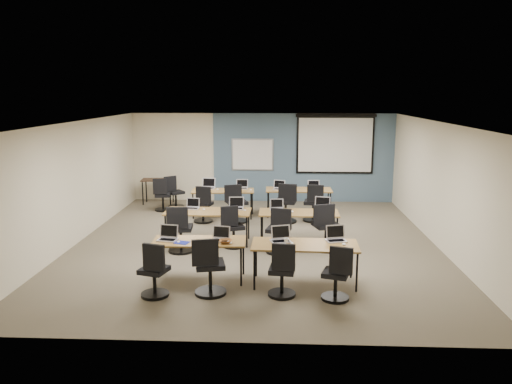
{
  "coord_description": "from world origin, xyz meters",
  "views": [
    {
      "loc": [
        0.51,
        -10.71,
        3.34
      ],
      "look_at": [
        -0.0,
        0.4,
        1.1
      ],
      "focal_mm": 35.0,
      "sensor_mm": 36.0,
      "label": 1
    }
  ],
  "objects_px": {
    "training_table_mid_left": "(208,213)",
    "training_table_back_left": "(223,192)",
    "laptop_9": "(242,186)",
    "utility_table": "(158,182)",
    "task_chair_2": "(282,274)",
    "task_chair_10": "(286,206)",
    "laptop_2": "(281,237)",
    "laptop_1": "(221,237)",
    "projector_screen": "(335,141)",
    "task_chair_4": "(180,233)",
    "laptop_5": "(236,206)",
    "task_chair_5": "(233,230)",
    "training_table_front_left": "(199,243)",
    "laptop_4": "(193,206)",
    "task_chair_11": "(314,206)",
    "task_chair_7": "(325,231)",
    "task_chair_1": "(209,271)",
    "task_chair_3": "(337,278)",
    "laptop_3": "(336,237)",
    "laptop_8": "(208,186)",
    "laptop_6": "(277,207)",
    "laptop_0": "(168,236)",
    "laptop_10": "(279,187)",
    "training_table_front_right": "(305,246)",
    "training_table_mid_right": "(299,214)",
    "task_chair_0": "(154,275)",
    "laptop_11": "(314,187)",
    "task_chair_6": "(279,234)",
    "laptop_7": "(323,206)",
    "training_table_back_right": "(299,191)",
    "task_chair_9": "(236,206)"
  },
  "relations": [
    {
      "from": "projector_screen",
      "to": "task_chair_4",
      "type": "height_order",
      "value": "projector_screen"
    },
    {
      "from": "laptop_0",
      "to": "task_chair_10",
      "type": "xyz_separation_m",
      "value": [
        2.17,
        4.04,
        -0.35
      ]
    },
    {
      "from": "laptop_2",
      "to": "laptop_5",
      "type": "distance_m",
      "value": 2.66
    },
    {
      "from": "laptop_1",
      "to": "task_chair_2",
      "type": "xyz_separation_m",
      "value": [
        1.1,
        -0.75,
        -0.4
      ]
    },
    {
      "from": "laptop_2",
      "to": "task_chair_3",
      "type": "distance_m",
      "value": 1.33
    },
    {
      "from": "laptop_7",
      "to": "laptop_6",
      "type": "bearing_deg",
      "value": -160.8
    },
    {
      "from": "training_table_mid_right",
      "to": "laptop_0",
      "type": "relative_size",
      "value": 5.18
    },
    {
      "from": "task_chair_1",
      "to": "task_chair_3",
      "type": "bearing_deg",
      "value": -15.66
    },
    {
      "from": "task_chair_4",
      "to": "laptop_8",
      "type": "height_order",
      "value": "task_chair_4"
    },
    {
      "from": "laptop_1",
      "to": "laptop_7",
      "type": "bearing_deg",
      "value": 63.05
    },
    {
      "from": "training_table_mid_right",
      "to": "laptop_10",
      "type": "xyz_separation_m",
      "value": [
        -0.43,
        2.59,
        0.11
      ]
    },
    {
      "from": "laptop_5",
      "to": "task_chair_5",
      "type": "xyz_separation_m",
      "value": [
        -0.03,
        -0.6,
        -0.4
      ]
    },
    {
      "from": "laptop_0",
      "to": "laptop_9",
      "type": "xyz_separation_m",
      "value": [
        0.97,
        4.88,
        -0.0
      ]
    },
    {
      "from": "laptop_3",
      "to": "laptop_8",
      "type": "bearing_deg",
      "value": 108.6
    },
    {
      "from": "training_table_back_right",
      "to": "laptop_9",
      "type": "bearing_deg",
      "value": 177.88
    },
    {
      "from": "training_table_front_left",
      "to": "training_table_back_left",
      "type": "relative_size",
      "value": 0.99
    },
    {
      "from": "task_chair_7",
      "to": "task_chair_10",
      "type": "distance_m",
      "value": 2.42
    },
    {
      "from": "laptop_7",
      "to": "task_chair_11",
      "type": "relative_size",
      "value": 0.35
    },
    {
      "from": "laptop_6",
      "to": "projector_screen",
      "type": "bearing_deg",
      "value": 60.0
    },
    {
      "from": "training_table_back_left",
      "to": "laptop_4",
      "type": "relative_size",
      "value": 5.58
    },
    {
      "from": "training_table_front_left",
      "to": "task_chair_6",
      "type": "xyz_separation_m",
      "value": [
        1.43,
        1.54,
        -0.26
      ]
    },
    {
      "from": "training_table_mid_right",
      "to": "laptop_1",
      "type": "distance_m",
      "value": 2.66
    },
    {
      "from": "training_table_mid_left",
      "to": "task_chair_1",
      "type": "bearing_deg",
      "value": -80.84
    },
    {
      "from": "task_chair_3",
      "to": "laptop_9",
      "type": "distance_m",
      "value": 6.08
    },
    {
      "from": "laptop_4",
      "to": "task_chair_3",
      "type": "bearing_deg",
      "value": -42.74
    },
    {
      "from": "training_table_front_left",
      "to": "training_table_mid_left",
      "type": "relative_size",
      "value": 0.87
    },
    {
      "from": "task_chair_10",
      "to": "training_table_front_left",
      "type": "bearing_deg",
      "value": -101.88
    },
    {
      "from": "training_table_mid_left",
      "to": "laptop_5",
      "type": "bearing_deg",
      "value": 23.2
    },
    {
      "from": "laptop_2",
      "to": "laptop_9",
      "type": "bearing_deg",
      "value": 85.07
    },
    {
      "from": "training_table_front_left",
      "to": "laptop_8",
      "type": "bearing_deg",
      "value": 93.72
    },
    {
      "from": "task_chair_2",
      "to": "task_chair_10",
      "type": "xyz_separation_m",
      "value": [
        0.12,
        4.79,
        0.05
      ]
    },
    {
      "from": "training_table_front_left",
      "to": "task_chair_1",
      "type": "height_order",
      "value": "task_chair_1"
    },
    {
      "from": "task_chair_0",
      "to": "laptop_11",
      "type": "xyz_separation_m",
      "value": [
        2.98,
        5.66,
        0.4
      ]
    },
    {
      "from": "task_chair_7",
      "to": "laptop_11",
      "type": "xyz_separation_m",
      "value": [
        -0.05,
        3.04,
        0.36
      ]
    },
    {
      "from": "training_table_back_right",
      "to": "task_chair_9",
      "type": "height_order",
      "value": "task_chair_9"
    },
    {
      "from": "laptop_8",
      "to": "training_table_mid_right",
      "type": "bearing_deg",
      "value": -41.62
    },
    {
      "from": "task_chair_10",
      "to": "utility_table",
      "type": "bearing_deg",
      "value": 161.39
    },
    {
      "from": "projector_screen",
      "to": "laptop_6",
      "type": "relative_size",
      "value": 8.05
    },
    {
      "from": "laptop_4",
      "to": "task_chair_11",
      "type": "xyz_separation_m",
      "value": [
        2.87,
        1.75,
        -0.37
      ]
    },
    {
      "from": "training_table_mid_left",
      "to": "task_chair_3",
      "type": "height_order",
      "value": "task_chair_3"
    },
    {
      "from": "laptop_9",
      "to": "utility_table",
      "type": "relative_size",
      "value": 0.34
    },
    {
      "from": "training_table_mid_left",
      "to": "task_chair_3",
      "type": "distance_m",
      "value": 4.0
    },
    {
      "from": "laptop_2",
      "to": "task_chair_10",
      "type": "relative_size",
      "value": 0.33
    },
    {
      "from": "task_chair_2",
      "to": "laptop_6",
      "type": "height_order",
      "value": "laptop_6"
    },
    {
      "from": "laptop_0",
      "to": "laptop_10",
      "type": "xyz_separation_m",
      "value": [
        2.0,
        4.8,
        -0.0
      ]
    },
    {
      "from": "training_table_back_left",
      "to": "task_chair_3",
      "type": "xyz_separation_m",
      "value": [
        2.46,
        -5.46,
        -0.29
      ]
    },
    {
      "from": "training_table_mid_left",
      "to": "training_table_back_left",
      "type": "bearing_deg",
      "value": 89.09
    },
    {
      "from": "task_chair_11",
      "to": "task_chair_1",
      "type": "bearing_deg",
      "value": -104.12
    },
    {
      "from": "training_table_front_right",
      "to": "laptop_1",
      "type": "height_order",
      "value": "laptop_1"
    },
    {
      "from": "laptop_0",
      "to": "task_chair_5",
      "type": "xyz_separation_m",
      "value": [
        0.99,
        1.87,
        -0.4
      ]
    }
  ]
}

